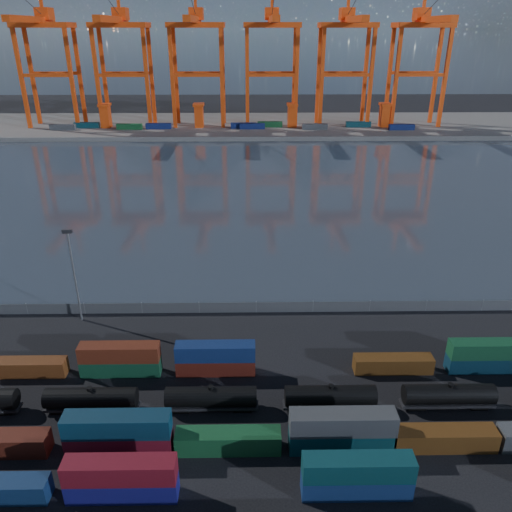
{
  "coord_description": "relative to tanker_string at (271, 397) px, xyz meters",
  "views": [
    {
      "loc": [
        -1.17,
        -47.83,
        45.46
      ],
      "look_at": [
        0.0,
        30.0,
        10.0
      ],
      "focal_mm": 35.0,
      "sensor_mm": 36.0,
      "label": 1
    }
  ],
  "objects": [
    {
      "name": "ground",
      "position": [
        -1.52,
        -3.46,
        -1.89
      ],
      "size": [
        700.0,
        700.0,
        0.0
      ],
      "primitive_type": "plane",
      "color": "black",
      "rests_on": "ground"
    },
    {
      "name": "harbor_water",
      "position": [
        -1.52,
        101.54,
        -1.88
      ],
      "size": [
        700.0,
        700.0,
        0.0
      ],
      "primitive_type": "plane",
      "color": "#2D3641",
      "rests_on": "ground"
    },
    {
      "name": "far_quay",
      "position": [
        -1.52,
        206.54,
        -0.89
      ],
      "size": [
        700.0,
        70.0,
        2.0
      ],
      "primitive_type": "cube",
      "color": "#514F4C",
      "rests_on": "ground"
    },
    {
      "name": "container_row_south",
      "position": [
        -28.53,
        -13.26,
        0.29
      ],
      "size": [
        138.88,
        2.38,
        5.08
      ],
      "color": "#3C3D41",
      "rests_on": "ground"
    },
    {
      "name": "container_row_mid",
      "position": [
        1.76,
        -6.92,
        0.03
      ],
      "size": [
        141.87,
        2.52,
        5.36
      ],
      "color": "#3D4042",
      "rests_on": "ground"
    },
    {
      "name": "container_row_north",
      "position": [
        13.03,
        7.68,
        0.1
      ],
      "size": [
        140.03,
        2.31,
        4.93
      ],
      "color": "navy",
      "rests_on": "ground"
    },
    {
      "name": "tanker_string",
      "position": [
        0.0,
        0.0,
        0.0
      ],
      "size": [
        120.75,
        2.63,
        3.76
      ],
      "color": "black",
      "rests_on": "ground"
    },
    {
      "name": "waterfront_fence",
      "position": [
        -1.52,
        24.54,
        -0.89
      ],
      "size": [
        160.12,
        0.12,
        2.2
      ],
      "color": "#595B5E",
      "rests_on": "ground"
    },
    {
      "name": "yard_light_mast",
      "position": [
        -31.52,
        22.54,
        7.41
      ],
      "size": [
        1.6,
        0.4,
        16.6
      ],
      "color": "slate",
      "rests_on": "ground"
    },
    {
      "name": "gantry_cranes",
      "position": [
        -9.02,
        199.72,
        39.95
      ],
      "size": [
        201.25,
        50.4,
        68.26
      ],
      "color": "#EC4610",
      "rests_on": "ground"
    },
    {
      "name": "quay_containers",
      "position": [
        -12.51,
        192.0,
        1.41
      ],
      "size": [
        172.58,
        10.99,
        2.6
      ],
      "color": "navy",
      "rests_on": "far_quay"
    },
    {
      "name": "straddle_carriers",
      "position": [
        -4.02,
        196.54,
        5.93
      ],
      "size": [
        140.0,
        7.0,
        11.1
      ],
      "color": "#EC4610",
      "rests_on": "far_quay"
    }
  ]
}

